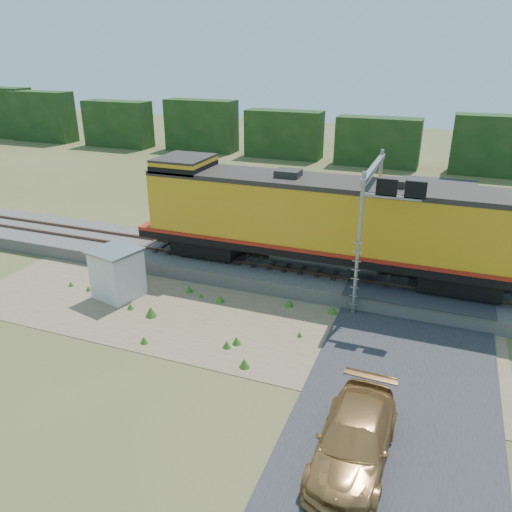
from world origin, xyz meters
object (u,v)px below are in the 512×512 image
at_px(locomotive, 320,220).
at_px(car, 354,440).
at_px(shed, 117,273).
at_px(signal_gantry, 377,199).

height_order(locomotive, car, locomotive).
relative_size(locomotive, shed, 7.93).
relative_size(shed, car, 0.50).
xyz_separation_m(shed, car, (13.56, -6.87, -0.55)).
xyz_separation_m(locomotive, shed, (-9.23, -5.28, -2.33)).
bearing_deg(locomotive, signal_gantry, -12.92).
height_order(shed, car, shed).
height_order(shed, signal_gantry, signal_gantry).
distance_m(locomotive, shed, 10.88).
bearing_deg(car, locomotive, 110.74).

